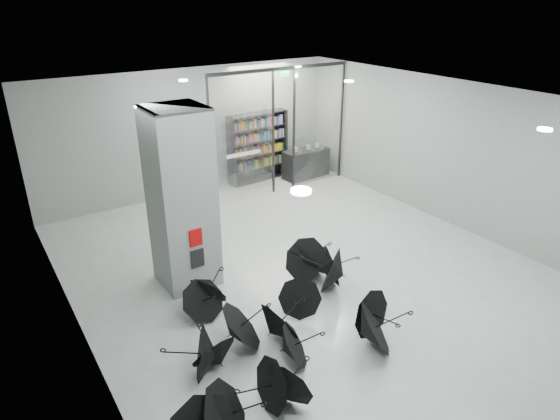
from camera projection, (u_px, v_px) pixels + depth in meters
room at (333, 166)px, 9.83m from camera, size 14.00×14.02×4.01m
column at (182, 200)px, 10.43m from camera, size 1.20×1.20×4.00m
fire_cabinet at (196, 238)px, 10.22m from camera, size 0.28×0.04×0.38m
info_panel at (198, 258)px, 10.42m from camera, size 0.30×0.03×0.42m
exit_sign at (285, 74)px, 14.68m from camera, size 0.30×0.06×0.15m
glass_partition at (281, 126)px, 15.49m from camera, size 5.06×0.08×4.00m
bookshelf at (258, 147)px, 16.79m from camera, size 2.19×0.58×2.38m
shop_counter at (306, 163)px, 17.36m from camera, size 1.72×0.78×1.01m
umbrella_cluster at (281, 327)px, 9.16m from camera, size 5.51×4.41×1.31m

